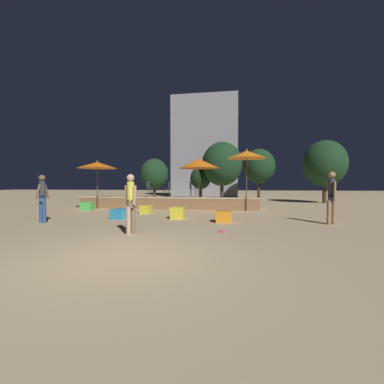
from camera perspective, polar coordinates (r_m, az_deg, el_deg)
The scene contains 23 objects.
ground_plane at distance 5.18m, azimuth -14.90°, elevation -13.96°, with size 120.00×120.00×0.00m, color tan.
wooden_deck at distance 15.63m, azimuth -4.99°, elevation -2.33°, with size 10.44×2.48×0.70m.
patio_umbrella_0 at distance 13.89m, azimuth 12.07°, elevation 8.13°, with size 2.02×2.02×3.27m.
patio_umbrella_1 at distance 14.10m, azimuth 1.52°, elevation 6.34°, with size 2.25×2.25×2.89m.
patio_umbrella_2 at distance 15.66m, azimuth -20.30°, elevation 5.60°, with size 2.20×2.20×2.77m.
cube_seat_0 at distance 9.62m, azimuth 7.06°, elevation -5.44°, with size 0.60×0.60×0.42m.
cube_seat_1 at distance 10.84m, azimuth -15.67°, elevation -4.71°, with size 0.73×0.73×0.41m.
cube_seat_2 at distance 12.53m, azimuth -10.22°, elevation -3.83°, with size 0.50×0.50×0.41m.
cube_seat_3 at distance 10.54m, azimuth -3.18°, elevation -4.63°, with size 0.56×0.56×0.48m.
cube_seat_4 at distance 15.11m, azimuth -22.19°, elevation -2.91°, with size 0.66×0.66×0.45m.
person_0 at distance 7.36m, azimuth -13.48°, elevation -2.17°, with size 0.44×0.28×1.69m.
person_1 at distance 10.77m, azimuth -30.30°, elevation -0.92°, with size 0.30×0.55×1.74m.
person_3 at distance 10.17m, azimuth 28.58°, elevation -0.61°, with size 0.31×0.52×1.84m.
bistro_chair_0 at distance 16.28m, azimuth -9.47°, elevation 1.09°, with size 0.43×0.43×0.90m.
bistro_chair_1 at distance 16.10m, azimuth -5.46°, elevation 1.10°, with size 0.40×0.40×0.90m.
bistro_chair_2 at distance 15.80m, azimuth -0.04°, elevation 1.10°, with size 0.40×0.40×0.90m.
frisbee_disc at distance 7.68m, azimuth 6.70°, elevation -8.67°, with size 0.23×0.23×0.03m.
background_tree_0 at distance 25.05m, azimuth 14.65°, elevation 5.54°, with size 2.97×2.97×4.77m.
background_tree_1 at distance 21.83m, azimuth 27.42°, elevation 5.67°, with size 3.13×3.13×4.73m.
background_tree_2 at distance 23.38m, azimuth -8.36°, elevation 3.98°, with size 2.49×2.49×3.74m.
background_tree_3 at distance 21.85m, azimuth 1.90°, elevation 3.04°, with size 1.74×1.74×2.91m.
background_tree_4 at distance 21.23m, azimuth 6.68°, elevation 6.19°, with size 3.26×3.26×4.88m.
distant_building at distance 31.06m, azimuth 3.10°, elevation 9.70°, with size 7.50×4.66×11.51m.
Camera 1 is at (2.07, -4.55, 1.39)m, focal length 24.00 mm.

